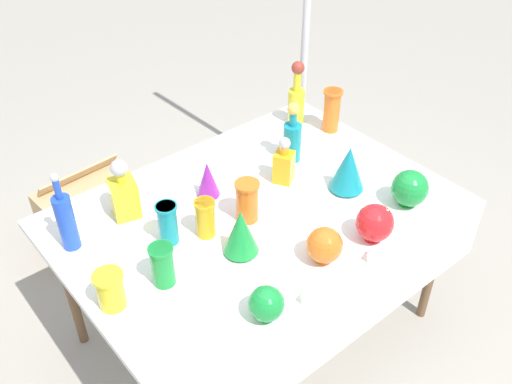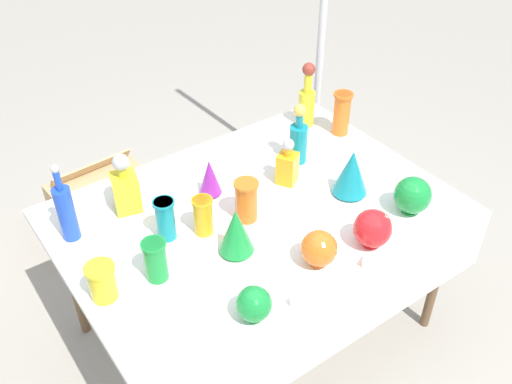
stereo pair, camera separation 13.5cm
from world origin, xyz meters
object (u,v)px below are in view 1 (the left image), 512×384
(square_decanter_0, at_px, (123,193))
(slender_vase_2, at_px, (205,217))
(fluted_vase_0, at_px, (348,168))
(fluted_vase_1, at_px, (208,179))
(tall_bottle_1, at_px, (66,220))
(cardboard_box_behind_left, at_px, (94,214))
(slender_vase_3, at_px, (110,289))
(slender_vase_5, at_px, (168,222))
(fluted_vase_2, at_px, (241,232))
(slender_vase_4, at_px, (162,264))
(slender_vase_0, at_px, (332,109))
(tall_bottle_0, at_px, (296,99))
(slender_vase_1, at_px, (247,200))
(round_bowl_0, at_px, (410,188))
(tall_bottle_2, at_px, (292,137))
(round_bowl_2, at_px, (266,304))
(round_bowl_3, at_px, (324,245))
(round_bowl_1, at_px, (375,223))
(canopy_pole, at_px, (305,34))
(square_decanter_1, at_px, (284,163))

(square_decanter_0, relative_size, slender_vase_2, 1.66)
(fluted_vase_0, bearing_deg, fluted_vase_1, 145.00)
(tall_bottle_1, distance_m, cardboard_box_behind_left, 1.16)
(slender_vase_3, height_order, slender_vase_5, slender_vase_5)
(fluted_vase_2, bearing_deg, square_decanter_0, 114.96)
(fluted_vase_0, bearing_deg, slender_vase_5, 164.85)
(slender_vase_4, relative_size, fluted_vase_2, 0.83)
(slender_vase_0, bearing_deg, fluted_vase_0, -127.54)
(tall_bottle_0, relative_size, fluted_vase_2, 1.68)
(slender_vase_1, bearing_deg, slender_vase_0, 19.59)
(square_decanter_0, relative_size, fluted_vase_1, 1.55)
(slender_vase_0, bearing_deg, slender_vase_3, -166.81)
(slender_vase_2, relative_size, fluted_vase_0, 0.75)
(tall_bottle_1, xyz_separation_m, round_bowl_0, (1.22, -0.67, -0.05))
(slender_vase_5, xyz_separation_m, fluted_vase_1, (0.29, 0.14, -0.01))
(fluted_vase_1, bearing_deg, tall_bottle_2, -2.44)
(cardboard_box_behind_left, bearing_deg, slender_vase_1, -78.30)
(fluted_vase_1, bearing_deg, slender_vase_5, -154.83)
(slender_vase_0, distance_m, slender_vase_2, 0.99)
(round_bowl_2, height_order, cardboard_box_behind_left, round_bowl_2)
(round_bowl_3, bearing_deg, round_bowl_1, -9.59)
(tall_bottle_0, height_order, fluted_vase_1, tall_bottle_0)
(round_bowl_1, height_order, canopy_pole, canopy_pole)
(slender_vase_1, height_order, fluted_vase_0, fluted_vase_0)
(slender_vase_1, distance_m, round_bowl_3, 0.38)
(round_bowl_0, height_order, round_bowl_2, round_bowl_0)
(slender_vase_3, bearing_deg, slender_vase_2, 11.00)
(tall_bottle_1, height_order, square_decanter_0, tall_bottle_1)
(tall_bottle_0, xyz_separation_m, slender_vase_0, (0.09, -0.17, -0.02))
(tall_bottle_0, xyz_separation_m, fluted_vase_0, (-0.22, -0.56, -0.03))
(tall_bottle_1, xyz_separation_m, square_decanter_0, (0.26, 0.03, -0.02))
(tall_bottle_1, relative_size, slender_vase_2, 2.13)
(tall_bottle_1, bearing_deg, cardboard_box_behind_left, 64.00)
(slender_vase_0, xyz_separation_m, round_bowl_3, (-0.70, -0.65, -0.04))
(tall_bottle_0, height_order, round_bowl_1, tall_bottle_0)
(tall_bottle_1, xyz_separation_m, slender_vase_5, (0.31, -0.22, -0.04))
(tall_bottle_2, distance_m, canopy_pole, 0.86)
(tall_bottle_1, relative_size, slender_vase_5, 1.95)
(square_decanter_0, xyz_separation_m, slender_vase_5, (0.05, -0.25, -0.01))
(tall_bottle_2, height_order, square_decanter_1, tall_bottle_2)
(fluted_vase_2, height_order, round_bowl_2, fluted_vase_2)
(tall_bottle_1, bearing_deg, tall_bottle_0, 5.65)
(slender_vase_3, bearing_deg, fluted_vase_0, -3.20)
(fluted_vase_1, relative_size, round_bowl_1, 1.11)
(round_bowl_1, distance_m, round_bowl_2, 0.59)
(slender_vase_3, distance_m, fluted_vase_2, 0.52)
(fluted_vase_0, height_order, fluted_vase_2, fluted_vase_0)
(square_decanter_1, relative_size, round_bowl_1, 1.42)
(square_decanter_0, bearing_deg, fluted_vase_2, -65.04)
(round_bowl_0, bearing_deg, round_bowl_2, -174.45)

